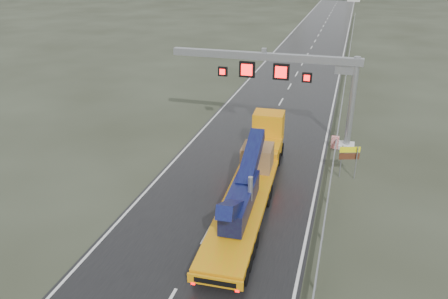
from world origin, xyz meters
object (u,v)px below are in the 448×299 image
(sign_gantry, at_px, (290,73))
(exit_sign_pair, at_px, (349,156))
(heavy_haul_truck, at_px, (254,169))
(striped_barrier, at_px, (335,142))

(sign_gantry, bearing_deg, exit_sign_pair, -46.66)
(exit_sign_pair, bearing_deg, heavy_haul_truck, -166.27)
(striped_barrier, bearing_deg, heavy_haul_truck, -118.53)
(sign_gantry, height_order, exit_sign_pair, sign_gantry)
(exit_sign_pair, bearing_deg, striped_barrier, 85.22)
(heavy_haul_truck, relative_size, striped_barrier, 17.10)
(striped_barrier, bearing_deg, exit_sign_pair, -76.75)
(heavy_haul_truck, height_order, striped_barrier, heavy_haul_truck)
(heavy_haul_truck, xyz_separation_m, exit_sign_pair, (5.73, 3.48, 0.11))
(sign_gantry, xyz_separation_m, heavy_haul_truck, (-0.74, -8.77, -4.08))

